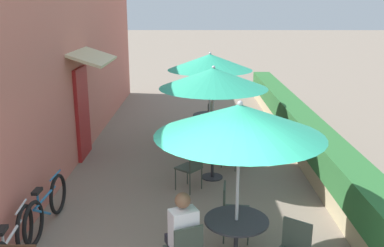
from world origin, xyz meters
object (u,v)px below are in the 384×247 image
object	(u,v)px
patio_table_mid	(212,153)
coffee_cup_mid	(211,145)
coffee_cup_far	(209,114)
cafe_chair_far_right	(214,115)
seated_patron_near_left	(182,233)
patio_table_near	(236,231)
patio_table_far	(209,121)
bicycle_second	(46,207)
patio_umbrella_near	(240,120)
bicycle_leaning	(13,247)
cafe_chair_mid_left	(230,144)
cafe_chair_far_left	(204,131)
cafe_chair_mid_right	(192,165)
patio_umbrella_mid	(213,78)
patio_umbrella_far	(210,62)
cafe_chair_near_back	(231,207)

from	to	relation	value
patio_table_mid	coffee_cup_mid	world-z (taller)	coffee_cup_mid
coffee_cup_far	cafe_chair_far_right	bearing A→B (deg)	80.18
seated_patron_near_left	cafe_chair_far_right	bearing A→B (deg)	59.86
patio_table_near	patio_table_far	distance (m)	5.62
cafe_chair_far_right	coffee_cup_far	size ratio (longest dim) A/B	9.67
bicycle_second	patio_umbrella_near	bearing A→B (deg)	-17.74
patio_umbrella_near	bicycle_leaning	xyz separation A→B (m)	(-2.96, -0.11, -1.72)
cafe_chair_mid_left	bicycle_second	distance (m)	4.17
patio_table_mid	cafe_chair_far_left	bearing A→B (deg)	94.35
patio_umbrella_near	cafe_chair_mid_right	world-z (taller)	patio_umbrella_near
cafe_chair_mid_right	patio_umbrella_mid	bearing A→B (deg)	5.68
patio_umbrella_far	bicycle_second	distance (m)	5.58
cafe_chair_near_back	patio_table_far	xyz separation A→B (m)	(-0.17, 4.84, 0.03)
patio_table_near	seated_patron_near_left	size ratio (longest dim) A/B	0.69
patio_umbrella_mid	cafe_chair_mid_right	world-z (taller)	patio_umbrella_mid
cafe_chair_far_left	cafe_chair_far_right	size ratio (longest dim) A/B	1.00
patio_umbrella_mid	patio_table_far	world-z (taller)	patio_umbrella_mid
seated_patron_near_left	coffee_cup_far	size ratio (longest dim) A/B	13.89
cafe_chair_mid_right	bicycle_second	world-z (taller)	cafe_chair_mid_right
coffee_cup_mid	cafe_chair_mid_left	bearing A→B (deg)	61.12
patio_table_near	patio_table_mid	xyz separation A→B (m)	(-0.19, 3.16, 0.00)
seated_patron_near_left	patio_umbrella_near	bearing A→B (deg)	-2.64
cafe_chair_far_left	cafe_chair_mid_right	bearing A→B (deg)	-170.46
coffee_cup_mid	patio_umbrella_mid	bearing A→B (deg)	79.08
patio_umbrella_near	cafe_chair_mid_right	bearing A→B (deg)	103.64
patio_table_near	patio_umbrella_mid	bearing A→B (deg)	93.43
coffee_cup_mid	bicycle_second	size ratio (longest dim) A/B	0.05
cafe_chair_mid_left	coffee_cup_mid	xyz separation A→B (m)	(-0.45, -0.82, 0.25)
cafe_chair_far_left	bicycle_leaning	world-z (taller)	cafe_chair_far_left
coffee_cup_mid	bicycle_leaning	distance (m)	4.15
patio_umbrella_mid	cafe_chair_far_right	xyz separation A→B (m)	(0.16, 3.21, -1.57)
cafe_chair_mid_left	coffee_cup_mid	world-z (taller)	cafe_chair_mid_left
patio_table_far	coffee_cup_far	distance (m)	0.27
seated_patron_near_left	cafe_chair_far_left	distance (m)	5.16
patio_table_near	patio_table_far	size ratio (longest dim) A/B	1.00
cafe_chair_far_left	coffee_cup_mid	bearing A→B (deg)	-160.46
coffee_cup_mid	cafe_chair_far_left	bearing A→B (deg)	92.91
seated_patron_near_left	cafe_chair_far_right	world-z (taller)	seated_patron_near_left
patio_umbrella_mid	cafe_chair_far_left	bearing A→B (deg)	94.35
cafe_chair_far_right	bicycle_second	distance (m)	6.03
patio_umbrella_far	bicycle_second	xyz separation A→B (m)	(-2.74, -4.54, -1.72)
bicycle_second	patio_umbrella_mid	bearing A→B (deg)	39.96
seated_patron_near_left	bicycle_leaning	world-z (taller)	seated_patron_near_left
patio_umbrella_mid	patio_table_near	bearing A→B (deg)	-86.57
patio_table_mid	coffee_cup_far	world-z (taller)	coffee_cup_far
bicycle_leaning	bicycle_second	xyz separation A→B (m)	(0.05, 1.18, -0.01)
patio_umbrella_far	cafe_chair_far_right	world-z (taller)	patio_umbrella_far
patio_table_near	cafe_chair_far_left	xyz separation A→B (m)	(-0.32, 4.86, -0.03)
patio_umbrella_mid	patio_umbrella_far	bearing A→B (deg)	89.59
patio_umbrella_far	cafe_chair_far_left	xyz separation A→B (m)	(-0.15, -0.76, -1.57)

